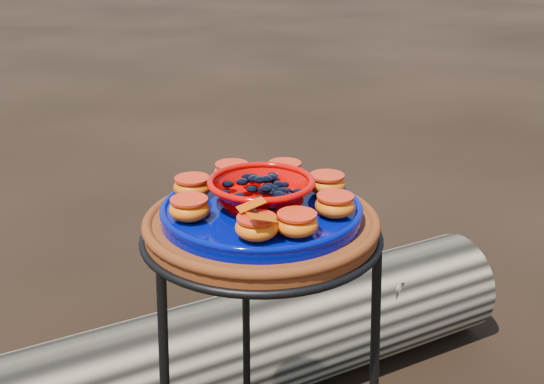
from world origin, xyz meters
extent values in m
cylinder|color=#64290D|center=(0.00, 0.00, 0.72)|extent=(0.38, 0.38, 0.03)
cylinder|color=#000360|center=(0.00, 0.00, 0.74)|extent=(0.33, 0.33, 0.02)
ellipsoid|color=#D84E0E|center=(-0.03, -0.12, 0.77)|extent=(0.06, 0.06, 0.04)
ellipsoid|color=#D84E0E|center=(0.03, -0.12, 0.77)|extent=(0.06, 0.06, 0.04)
ellipsoid|color=#D84E0E|center=(0.11, -0.06, 0.77)|extent=(0.06, 0.06, 0.04)
ellipsoid|color=#D84E0E|center=(0.12, 0.03, 0.77)|extent=(0.06, 0.06, 0.04)
ellipsoid|color=#D84E0E|center=(0.06, 0.11, 0.77)|extent=(0.06, 0.06, 0.04)
ellipsoid|color=#D84E0E|center=(-0.03, 0.12, 0.77)|extent=(0.06, 0.06, 0.04)
ellipsoid|color=#D84E0E|center=(-0.11, 0.06, 0.77)|extent=(0.06, 0.06, 0.04)
ellipsoid|color=#D84E0E|center=(-0.12, -0.03, 0.77)|extent=(0.06, 0.06, 0.04)
camera|label=1|loc=(-0.17, -1.01, 1.19)|focal=45.00mm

